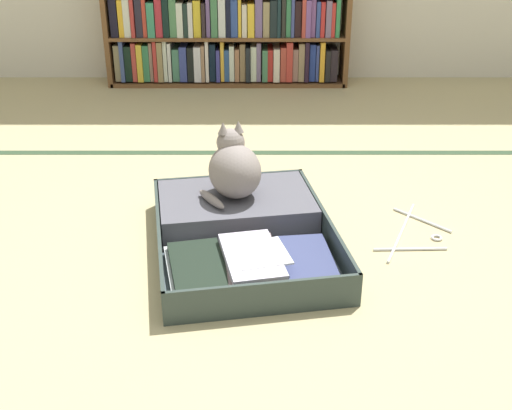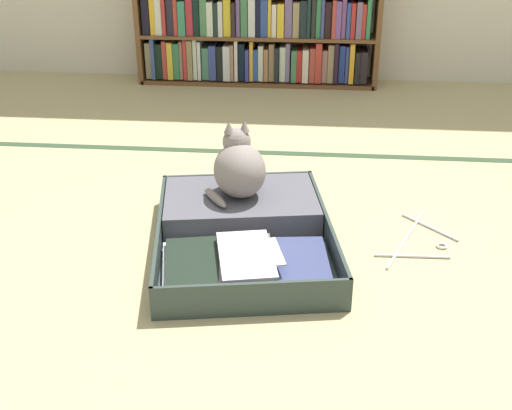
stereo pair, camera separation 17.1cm
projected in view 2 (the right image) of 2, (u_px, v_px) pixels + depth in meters
The scene contains 6 objects.
ground_plane at pixel (268, 279), 2.06m from camera, with size 10.00×10.00×0.00m, color tan.
tatami_border at pixel (284, 153), 3.02m from camera, with size 4.80×0.05×0.00m.
bookshelf at pixel (257, 15), 3.90m from camera, with size 1.49×0.23×0.87m.
open_suitcase at pixel (242, 229), 2.25m from camera, with size 0.71×0.88×0.11m.
black_cat at pixel (239, 168), 2.32m from camera, with size 0.27×0.28×0.27m.
clothes_hanger at pixel (418, 240), 2.27m from camera, with size 0.31×0.43×0.01m.
Camera 2 is at (0.12, -1.73, 1.13)m, focal length 45.03 mm.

